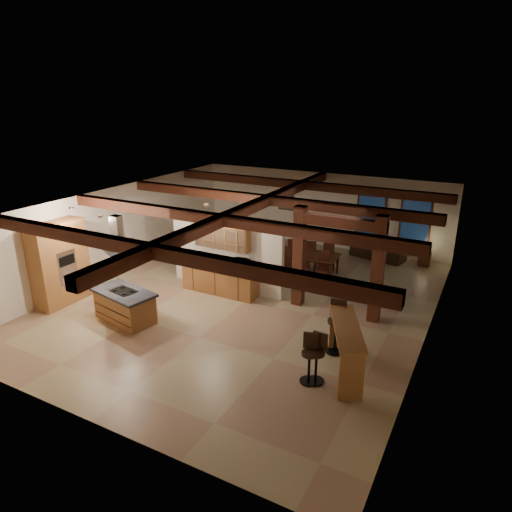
{
  "coord_description": "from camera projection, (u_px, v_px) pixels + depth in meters",
  "views": [
    {
      "loc": [
        5.98,
        -10.69,
        5.75
      ],
      "look_at": [
        0.02,
        0.5,
        1.23
      ],
      "focal_mm": 32.0,
      "sensor_mm": 36.0,
      "label": 1
    }
  ],
  "objects": [
    {
      "name": "ground",
      "position": [
        247.0,
        300.0,
        13.47
      ],
      "size": [
        12.0,
        12.0,
        0.0
      ],
      "primitive_type": "plane",
      "color": "tan",
      "rests_on": "ground"
    },
    {
      "name": "room_walls",
      "position": [
        247.0,
        243.0,
        12.87
      ],
      "size": [
        12.0,
        12.0,
        12.0
      ],
      "color": "white",
      "rests_on": "ground"
    },
    {
      "name": "ceiling_beams",
      "position": [
        247.0,
        209.0,
        12.54
      ],
      "size": [
        10.0,
        12.0,
        0.28
      ],
      "color": "#401B10",
      "rests_on": "room_walls"
    },
    {
      "name": "timber_posts",
      "position": [
        338.0,
        252.0,
        12.18
      ],
      "size": [
        2.5,
        0.3,
        2.9
      ],
      "color": "#401B10",
      "rests_on": "ground"
    },
    {
      "name": "partition_wall",
      "position": [
        227.0,
        255.0,
        13.96
      ],
      "size": [
        3.8,
        0.18,
        2.2
      ],
      "primitive_type": "cube",
      "color": "white",
      "rests_on": "ground"
    },
    {
      "name": "pantry_cabinet",
      "position": [
        60.0,
        263.0,
        12.97
      ],
      "size": [
        0.67,
        1.6,
        2.4
      ],
      "color": "brown",
      "rests_on": "ground"
    },
    {
      "name": "back_counter",
      "position": [
        220.0,
        278.0,
        13.84
      ],
      "size": [
        2.5,
        0.66,
        0.94
      ],
      "color": "brown",
      "rests_on": "ground"
    },
    {
      "name": "upper_display_cabinet",
      "position": [
        223.0,
        233.0,
        13.55
      ],
      "size": [
        1.8,
        0.36,
        0.95
      ],
      "color": "brown",
      "rests_on": "partition_wall"
    },
    {
      "name": "range_hood",
      "position": [
        120.0,
        258.0,
        11.68
      ],
      "size": [
        1.1,
        1.1,
        1.4
      ],
      "color": "silver",
      "rests_on": "room_walls"
    },
    {
      "name": "back_windows",
      "position": [
        393.0,
        217.0,
        16.66
      ],
      "size": [
        2.7,
        0.07,
        1.7
      ],
      "color": "#401B10",
      "rests_on": "room_walls"
    },
    {
      "name": "framed_art",
      "position": [
        286.0,
        200.0,
        18.5
      ],
      "size": [
        0.65,
        0.05,
        0.85
      ],
      "color": "#401B10",
      "rests_on": "room_walls"
    },
    {
      "name": "recessed_cans",
      "position": [
        127.0,
        210.0,
        12.02
      ],
      "size": [
        3.16,
        2.46,
        0.03
      ],
      "color": "silver",
      "rests_on": "room_walls"
    },
    {
      "name": "kitchen_island",
      "position": [
        125.0,
        306.0,
        12.13
      ],
      "size": [
        1.89,
        1.24,
        0.87
      ],
      "color": "brown",
      "rests_on": "ground"
    },
    {
      "name": "dining_table",
      "position": [
        307.0,
        265.0,
        15.26
      ],
      "size": [
        2.1,
        1.3,
        0.71
      ],
      "primitive_type": "imported",
      "rotation": [
        0.0,
        0.0,
        0.09
      ],
      "color": "#3F1F0F",
      "rests_on": "ground"
    },
    {
      "name": "sofa",
      "position": [
        378.0,
        251.0,
        16.82
      ],
      "size": [
        2.05,
        1.13,
        0.57
      ],
      "primitive_type": "imported",
      "rotation": [
        0.0,
        0.0,
        2.94
      ],
      "color": "black",
      "rests_on": "ground"
    },
    {
      "name": "microwave",
      "position": [
        241.0,
        264.0,
        13.31
      ],
      "size": [
        0.5,
        0.35,
        0.27
      ],
      "primitive_type": "imported",
      "rotation": [
        0.0,
        0.0,
        3.18
      ],
      "color": "#B2B2B7",
      "rests_on": "back_counter"
    },
    {
      "name": "bar_counter",
      "position": [
        346.0,
        341.0,
        9.74
      ],
      "size": [
        1.39,
        2.18,
        1.13
      ],
      "color": "brown",
      "rests_on": "ground"
    },
    {
      "name": "side_table",
      "position": [
        425.0,
        259.0,
        16.14
      ],
      "size": [
        0.41,
        0.41,
        0.5
      ],
      "primitive_type": "cube",
      "rotation": [
        0.0,
        0.0,
        0.03
      ],
      "color": "#401B10",
      "rests_on": "ground"
    },
    {
      "name": "table_lamp",
      "position": [
        426.0,
        245.0,
        15.97
      ],
      "size": [
        0.3,
        0.3,
        0.35
      ],
      "color": "black",
      "rests_on": "side_table"
    },
    {
      "name": "bar_stool_a",
      "position": [
        317.0,
        358.0,
        9.51
      ],
      "size": [
        0.38,
        0.38,
        1.09
      ],
      "color": "black",
      "rests_on": "ground"
    },
    {
      "name": "bar_stool_b",
      "position": [
        310.0,
        358.0,
        9.51
      ],
      "size": [
        0.39,
        0.4,
        1.08
      ],
      "color": "black",
      "rests_on": "ground"
    },
    {
      "name": "bar_stool_c",
      "position": [
        336.0,
        326.0,
        10.6
      ],
      "size": [
        0.45,
        0.46,
        1.27
      ],
      "color": "black",
      "rests_on": "ground"
    },
    {
      "name": "dining_chairs",
      "position": [
        308.0,
        260.0,
        15.2
      ],
      "size": [
        1.84,
        1.84,
        1.05
      ],
      "color": "#401B10",
      "rests_on": "ground"
    }
  ]
}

